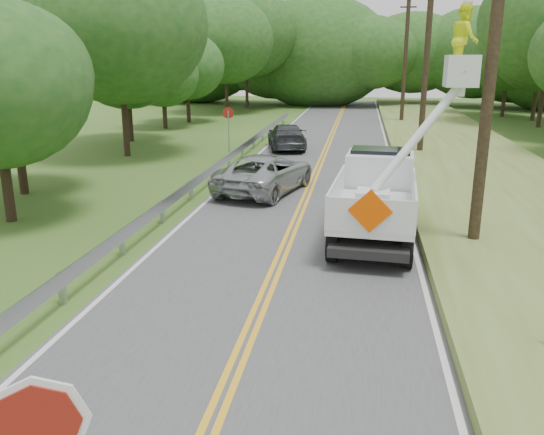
# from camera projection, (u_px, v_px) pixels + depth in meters

# --- Properties ---
(road) EXTENTS (7.20, 96.00, 0.03)m
(road) POSITION_uv_depth(u_px,v_px,m) (306.00, 197.00, 20.45)
(road) COLOR #49494C
(road) RESTS_ON ground
(guardrail) EXTENTS (0.18, 48.00, 0.77)m
(guardrail) POSITION_uv_depth(u_px,v_px,m) (207.00, 174.00, 21.77)
(guardrail) COLOR #9EA0A5
(guardrail) RESTS_ON ground
(utility_poles) EXTENTS (1.60, 43.30, 10.00)m
(utility_poles) POSITION_uv_depth(u_px,v_px,m) (447.00, 49.00, 21.11)
(utility_poles) COLOR black
(utility_poles) RESTS_ON ground
(tall_grass_verge) EXTENTS (7.00, 96.00, 0.30)m
(tall_grass_verge) POSITION_uv_depth(u_px,v_px,m) (509.00, 201.00, 19.34)
(tall_grass_verge) COLOR #5D6E2B
(tall_grass_verge) RESTS_ON ground
(treeline_left) EXTENTS (10.75, 58.82, 11.83)m
(treeline_left) POSITION_uv_depth(u_px,v_px,m) (183.00, 41.00, 37.49)
(treeline_left) COLOR #332319
(treeline_left) RESTS_ON ground
(treeline_horizon) EXTENTS (56.93, 15.74, 12.52)m
(treeline_horizon) POSITION_uv_depth(u_px,v_px,m) (368.00, 53.00, 58.56)
(treeline_horizon) COLOR #1F4E1B
(treeline_horizon) RESTS_ON ground
(bucket_truck) EXTENTS (3.56, 6.35, 6.20)m
(bucket_truck) POSITION_uv_depth(u_px,v_px,m) (383.00, 182.00, 16.23)
(bucket_truck) COLOR black
(bucket_truck) RESTS_ON road
(suv_silver) EXTENTS (3.61, 5.63, 1.44)m
(suv_silver) POSITION_uv_depth(u_px,v_px,m) (265.00, 173.00, 21.09)
(suv_silver) COLOR #ADB0B3
(suv_silver) RESTS_ON road
(suv_darkgrey) EXTENTS (2.93, 5.07, 1.38)m
(suv_darkgrey) POSITION_uv_depth(u_px,v_px,m) (287.00, 136.00, 31.21)
(suv_darkgrey) COLOR #3C3F43
(suv_darkgrey) RESTS_ON road
(stop_sign_permanent) EXTENTS (0.56, 0.18, 2.68)m
(stop_sign_permanent) POSITION_uv_depth(u_px,v_px,m) (229.00, 125.00, 27.01)
(stop_sign_permanent) COLOR #9EA0A5
(stop_sign_permanent) RESTS_ON ground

